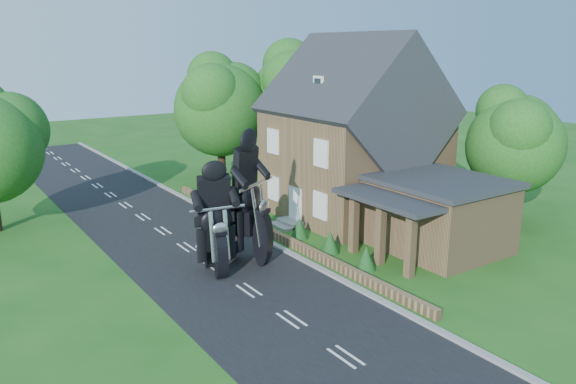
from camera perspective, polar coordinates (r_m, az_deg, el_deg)
ground at (r=22.78m, az=-3.99°, el=-9.95°), size 120.00×120.00×0.00m
road at (r=22.78m, az=-3.99°, el=-9.93°), size 7.00×80.00×0.02m
kerb at (r=24.63m, az=3.43°, el=-7.85°), size 0.30×80.00×0.12m
garden_wall at (r=28.77m, az=-1.62°, el=-4.19°), size 0.30×22.00×0.40m
house at (r=32.16m, az=6.73°, el=5.34°), size 9.54×8.64×10.24m
annex at (r=27.60m, az=14.82°, el=-2.08°), size 7.05×5.94×3.44m
tree_annex_side at (r=33.22m, az=22.31°, el=5.25°), size 5.64×5.20×7.48m
tree_house_right at (r=38.12m, az=11.27°, el=7.87°), size 6.51×6.00×8.40m
tree_behind_house at (r=42.14m, az=1.53°, el=10.17°), size 7.81×7.20×10.08m
tree_behind_left at (r=39.85m, az=-6.46°, el=9.13°), size 6.94×6.40×9.16m
shrub_a at (r=24.73m, az=7.92°, el=-6.66°), size 0.90×0.90×1.10m
shrub_b at (r=26.51m, az=4.30°, el=-5.08°), size 0.90×0.90×1.10m
shrub_c at (r=28.40m, az=1.17°, el=-3.69°), size 0.90×0.90×1.10m
shrub_d at (r=32.42m, az=-3.95°, el=-1.39°), size 0.90×0.90×1.10m
shrub_e at (r=34.53m, az=-6.04°, el=-0.45°), size 0.90×0.90×1.10m
shrub_f at (r=36.69m, az=-7.89°, el=0.39°), size 0.90×0.90×1.10m
motorcycle_lead at (r=25.33m, az=-4.25°, el=-5.16°), size 1.41×1.94×1.82m
motorcycle_follow at (r=24.28m, az=-7.34°, el=-6.56°), size 0.65×1.64×1.48m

